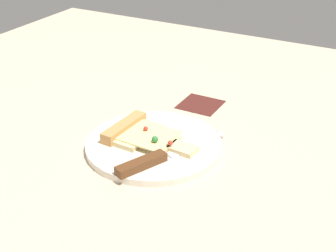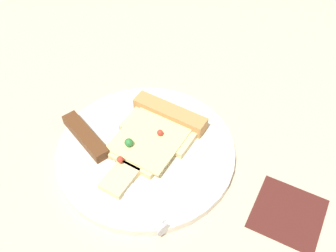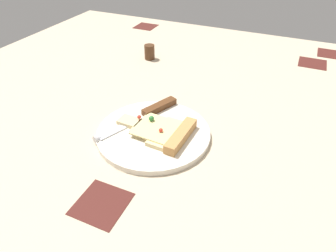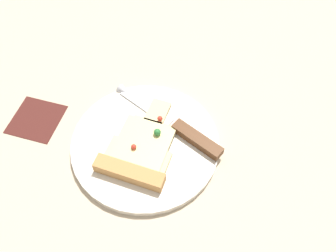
{
  "view_description": "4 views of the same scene",
  "coord_description": "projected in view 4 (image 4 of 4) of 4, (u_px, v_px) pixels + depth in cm",
  "views": [
    {
      "loc": [
        42.22,
        -66.57,
        48.81
      ],
      "look_at": [
        3.0,
        5.58,
        4.13
      ],
      "focal_mm": 51.84,
      "sensor_mm": 36.0,
      "label": 1
    },
    {
      "loc": [
        31.41,
        22.6,
        47.28
      ],
      "look_at": [
        -2.6,
        4.82,
        3.54
      ],
      "focal_mm": 42.22,
      "sensor_mm": 36.0,
      "label": 2
    },
    {
      "loc": [
        -23.92,
        51.46,
        43.01
      ],
      "look_at": [
        -2.19,
        2.39,
        3.32
      ],
      "focal_mm": 31.61,
      "sensor_mm": 36.0,
      "label": 3
    },
    {
      "loc": [
        -29.69,
        -10.08,
        55.83
      ],
      "look_at": [
        3.69,
        -0.44,
        4.34
      ],
      "focal_mm": 38.46,
      "sensor_mm": 36.0,
      "label": 4
    }
  ],
  "objects": [
    {
      "name": "plate",
      "position": [
        145.0,
        144.0,
        0.64
      ],
      "size": [
        26.39,
        26.39,
        1.36
      ],
      "primitive_type": "cylinder",
      "color": "silver",
      "rests_on": "ground_plane"
    },
    {
      "name": "ground_plane",
      "position": [
        160.0,
        160.0,
        0.65
      ],
      "size": [
        156.14,
        156.14,
        3.0
      ],
      "color": "#C6B293",
      "rests_on": "ground"
    },
    {
      "name": "knife",
      "position": [
        177.0,
        126.0,
        0.65
      ],
      "size": [
        11.63,
        22.8,
        2.45
      ],
      "rotation": [
        0.0,
        0.0,
        5.87
      ],
      "color": "silver",
      "rests_on": "plate"
    },
    {
      "name": "pizza_slice",
      "position": [
        139.0,
        152.0,
        0.62
      ],
      "size": [
        17.81,
        12.13,
        2.56
      ],
      "rotation": [
        0.0,
        0.0,
        4.66
      ],
      "color": "beige",
      "rests_on": "plate"
    }
  ]
}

